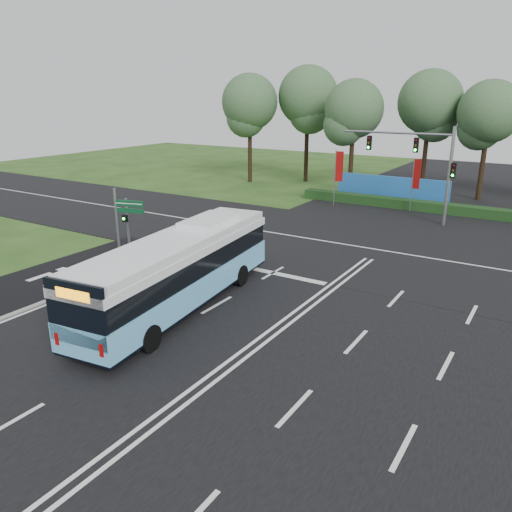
# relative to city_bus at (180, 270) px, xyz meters

# --- Properties ---
(ground) EXTENTS (120.00, 120.00, 0.00)m
(ground) POSITION_rel_city_bus_xyz_m (4.53, 0.97, -1.78)
(ground) COLOR #244416
(ground) RESTS_ON ground
(road_main) EXTENTS (20.00, 120.00, 0.04)m
(road_main) POSITION_rel_city_bus_xyz_m (4.53, 0.97, -1.76)
(road_main) COLOR black
(road_main) RESTS_ON ground
(road_cross) EXTENTS (120.00, 14.00, 0.05)m
(road_cross) POSITION_rel_city_bus_xyz_m (4.53, 12.97, -1.76)
(road_cross) COLOR black
(road_cross) RESTS_ON ground
(bike_path) EXTENTS (5.00, 18.00, 0.06)m
(bike_path) POSITION_rel_city_bus_xyz_m (-7.97, -2.03, -1.75)
(bike_path) COLOR black
(bike_path) RESTS_ON ground
(kerb_strip) EXTENTS (0.25, 18.00, 0.12)m
(kerb_strip) POSITION_rel_city_bus_xyz_m (-5.57, -2.03, -1.72)
(kerb_strip) COLOR gray
(kerb_strip) RESTS_ON ground
(city_bus) EXTENTS (4.05, 12.54, 3.54)m
(city_bus) POSITION_rel_city_bus_xyz_m (0.00, 0.00, 0.00)
(city_bus) COLOR #63B5E7
(city_bus) RESTS_ON ground
(pedestrian_signal) EXTENTS (0.31, 0.42, 3.50)m
(pedestrian_signal) POSITION_rel_city_bus_xyz_m (-7.15, 3.84, 0.13)
(pedestrian_signal) COLOR gray
(pedestrian_signal) RESTS_ON ground
(street_sign) EXTENTS (1.64, 0.58, 4.38)m
(street_sign) POSITION_rel_city_bus_xyz_m (-6.05, 2.53, 0.95)
(street_sign) COLOR gray
(street_sign) RESTS_ON ground
(banner_flag_left) EXTENTS (0.68, 0.19, 4.69)m
(banner_flag_left) POSITION_rel_city_bus_xyz_m (-2.80, 23.65, 1.27)
(banner_flag_left) COLOR gray
(banner_flag_left) RESTS_ON ground
(banner_flag_mid) EXTENTS (0.63, 0.21, 4.35)m
(banner_flag_mid) POSITION_rel_city_bus_xyz_m (3.44, 24.48, 1.07)
(banner_flag_mid) COLOR gray
(banner_flag_mid) RESTS_ON ground
(traffic_light_gantry) EXTENTS (8.41, 0.28, 7.00)m
(traffic_light_gantry) POSITION_rel_city_bus_xyz_m (4.74, 21.47, 2.88)
(traffic_light_gantry) COLOR gray
(traffic_light_gantry) RESTS_ON ground
(hedge) EXTENTS (22.00, 1.20, 0.80)m
(hedge) POSITION_rel_city_bus_xyz_m (4.53, 25.47, -1.38)
(hedge) COLOR #163312
(hedge) RESTS_ON ground
(blue_hoarding) EXTENTS (10.00, 0.30, 2.20)m
(blue_hoarding) POSITION_rel_city_bus_xyz_m (0.53, 27.97, -0.68)
(blue_hoarding) COLOR #2163B2
(blue_hoarding) RESTS_ON ground
(eucalyptus_row) EXTENTS (40.64, 9.57, 12.07)m
(eucalyptus_row) POSITION_rel_city_bus_xyz_m (0.45, 32.44, 6.45)
(eucalyptus_row) COLOR black
(eucalyptus_row) RESTS_ON ground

